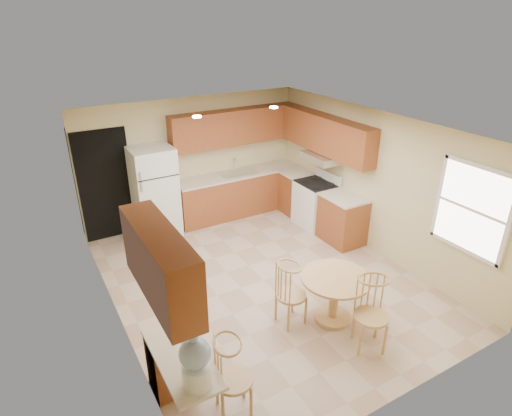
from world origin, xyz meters
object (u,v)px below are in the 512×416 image
stove (316,204)px  chair_desk (237,376)px  refrigerator (155,192)px  water_crock (196,362)px  chair_table_b (378,312)px  dining_table (335,292)px  chair_table_a (295,291)px

stove → chair_desk: size_ratio=1.14×
refrigerator → stove: (2.88, -1.22, -0.40)m
refrigerator → water_crock: refrigerator is taller
stove → water_crock: (-3.92, -3.30, 0.58)m
stove → chair_table_b: size_ratio=1.09×
refrigerator → dining_table: (1.31, -3.71, -0.41)m
dining_table → water_crock: size_ratio=1.54×
stove → dining_table: (-1.57, -2.49, -0.01)m
chair_table_b → water_crock: (-2.41, -0.07, 0.44)m
dining_table → chair_desk: 2.06m
refrigerator → chair_table_a: 3.64m
chair_table_b → chair_desk: bearing=26.9°
stove → chair_table_a: 3.15m
water_crock → chair_table_a: bearing=28.3°
water_crock → dining_table: bearing=19.0°
chair_table_a → chair_desk: 1.64m
stove → chair_table_b: (-1.52, -3.23, 0.14)m
stove → chair_table_b: 3.57m
stove → chair_table_b: bearing=-115.1°
chair_table_a → chair_table_b: size_ratio=0.94×
stove → dining_table: size_ratio=1.15×
dining_table → water_crock: bearing=-161.0°
refrigerator → dining_table: size_ratio=1.83×
chair_table_b → chair_desk: chair_table_b is taller
dining_table → chair_table_a: size_ratio=1.01×
chair_table_b → water_crock: 2.45m
dining_table → chair_table_a: (-0.55, 0.16, 0.11)m
refrigerator → chair_desk: bearing=-97.7°
water_crock → chair_desk: bearing=7.2°
chair_desk → water_crock: water_crock is taller
stove → refrigerator: bearing=157.0°
dining_table → refrigerator: bearing=109.4°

